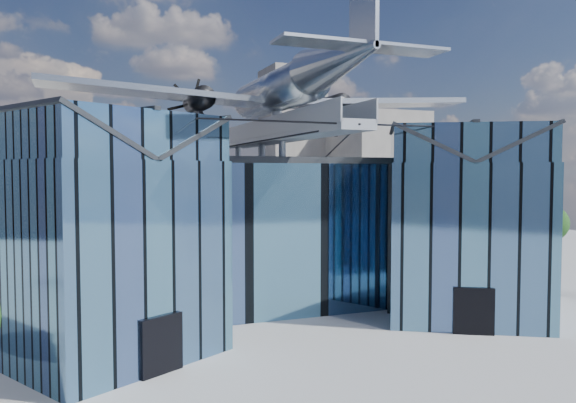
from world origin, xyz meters
name	(u,v)px	position (x,y,z in m)	size (l,w,h in m)	color
ground_plane	(300,329)	(0.00, 0.00, 0.00)	(120.00, 120.00, 0.00)	#939397
museum	(268,224)	(0.00, 5.82, 5.54)	(32.88, 24.50, 17.60)	teal
bg_towers	(176,165)	(1.45, 50.49, 10.01)	(77.00, 24.50, 26.00)	gray
tree_side_e	(550,224)	(32.50, 13.55, 3.81)	(4.24, 4.24, 5.64)	black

